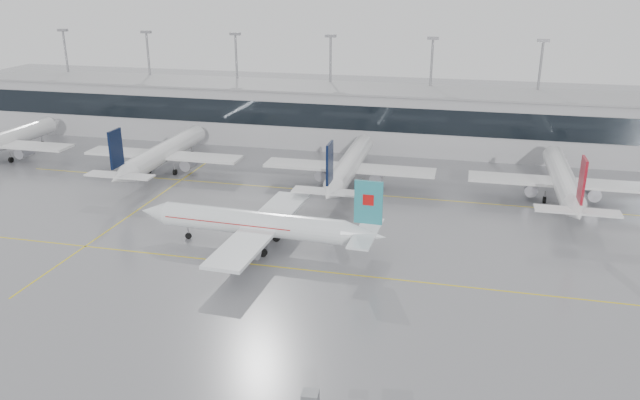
# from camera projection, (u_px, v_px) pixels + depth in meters

# --- Properties ---
(ground) EXTENTS (320.00, 320.00, 0.00)m
(ground) POSITION_uv_depth(u_px,v_px,m) (298.00, 269.00, 78.14)
(ground) COLOR gray
(ground) RESTS_ON ground
(taxi_line_main) EXTENTS (120.00, 0.25, 0.01)m
(taxi_line_main) POSITION_uv_depth(u_px,v_px,m) (298.00, 269.00, 78.14)
(taxi_line_main) COLOR yellow
(taxi_line_main) RESTS_ON ground
(taxi_line_north) EXTENTS (120.00, 0.25, 0.01)m
(taxi_line_north) POSITION_uv_depth(u_px,v_px,m) (345.00, 193.00, 105.58)
(taxi_line_north) COLOR yellow
(taxi_line_north) RESTS_ON ground
(taxi_line_cross) EXTENTS (0.25, 60.00, 0.01)m
(taxi_line_cross) POSITION_uv_depth(u_px,v_px,m) (140.00, 208.00, 98.41)
(taxi_line_cross) COLOR yellow
(taxi_line_cross) RESTS_ON ground
(terminal) EXTENTS (180.00, 15.00, 12.00)m
(terminal) POSITION_uv_depth(u_px,v_px,m) (374.00, 118.00, 132.82)
(terminal) COLOR #A2A2A5
(terminal) RESTS_ON ground
(terminal_glass) EXTENTS (180.00, 0.20, 5.00)m
(terminal_glass) POSITION_uv_depth(u_px,v_px,m) (369.00, 119.00, 125.40)
(terminal_glass) COLOR black
(terminal_glass) RESTS_ON ground
(terminal_roof) EXTENTS (182.00, 16.00, 0.40)m
(terminal_roof) POSITION_uv_depth(u_px,v_px,m) (375.00, 89.00, 130.71)
(terminal_roof) COLOR gray
(terminal_roof) RESTS_ON ground
(light_masts) EXTENTS (156.40, 1.00, 22.60)m
(light_masts) POSITION_uv_depth(u_px,v_px,m) (380.00, 79.00, 135.81)
(light_masts) COLOR gray
(light_masts) RESTS_ON ground
(air_canada_jet) EXTENTS (34.96, 27.55, 10.81)m
(air_canada_jet) POSITION_uv_depth(u_px,v_px,m) (261.00, 224.00, 83.11)
(air_canada_jet) COLOR white
(air_canada_jet) RESTS_ON ground
(parked_jet_a) EXTENTS (29.64, 36.96, 11.72)m
(parked_jet_a) POSITION_uv_depth(u_px,v_px,m) (1.00, 142.00, 122.99)
(parked_jet_a) COLOR silver
(parked_jet_a) RESTS_ON ground
(parked_jet_b) EXTENTS (29.64, 36.96, 11.72)m
(parked_jet_b) POSITION_uv_depth(u_px,v_px,m) (164.00, 153.00, 115.34)
(parked_jet_b) COLOR silver
(parked_jet_b) RESTS_ON ground
(parked_jet_c) EXTENTS (29.64, 36.96, 11.72)m
(parked_jet_c) POSITION_uv_depth(u_px,v_px,m) (349.00, 166.00, 107.70)
(parked_jet_c) COLOR silver
(parked_jet_c) RESTS_ON ground
(parked_jet_d) EXTENTS (29.64, 36.96, 11.72)m
(parked_jet_d) POSITION_uv_depth(u_px,v_px,m) (563.00, 180.00, 100.05)
(parked_jet_d) COLOR silver
(parked_jet_d) RESTS_ON ground
(gse_unit) EXTENTS (1.53, 1.44, 1.43)m
(gse_unit) POSITION_uv_depth(u_px,v_px,m) (310.00, 400.00, 52.98)
(gse_unit) COLOR slate
(gse_unit) RESTS_ON ground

